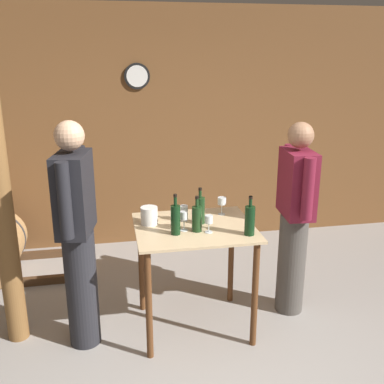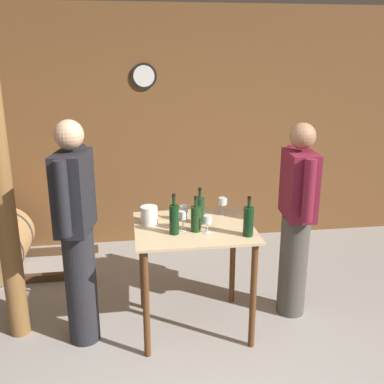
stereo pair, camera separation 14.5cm
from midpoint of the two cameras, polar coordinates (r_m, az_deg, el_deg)
name	(u,v)px [view 2 (the right image)]	position (r m, az deg, el deg)	size (l,w,h in m)	color
back_wall	(175,129)	(5.21, -1.35, 8.03)	(8.40, 0.08, 2.70)	brown
tasting_table	(194,247)	(3.58, 1.40, -7.02)	(0.93, 0.79, 0.89)	#D1B284
wooden_post	(0,173)	(3.54, -22.14, 2.23)	(0.16, 0.16, 2.70)	brown
wine_bottle_far_left	(174,219)	(3.33, -1.04, -3.41)	(0.07, 0.07, 0.31)	black
wine_bottle_left	(196,218)	(3.39, 1.71, -3.34)	(0.08, 0.08, 0.28)	#193819
wine_bottle_center	(200,210)	(3.54, 2.18, -2.27)	(0.08, 0.08, 0.29)	#193819
wine_bottle_right	(248,221)	(3.33, 8.43, -3.64)	(0.08, 0.08, 0.30)	black
wine_glass_near_left	(183,216)	(3.40, 0.07, -3.12)	(0.06, 0.06, 0.15)	silver
wine_glass_near_center	(184,210)	(3.60, 0.12, -2.27)	(0.07, 0.07, 0.13)	silver
wine_glass_near_right	(207,220)	(3.36, 3.22, -3.64)	(0.06, 0.06, 0.14)	silver
wine_glass_far_side	(223,202)	(3.73, 5.05, -1.28)	(0.07, 0.07, 0.15)	silver
ice_bucket	(149,215)	(3.56, -4.30, -2.92)	(0.13, 0.13, 0.14)	white
person_host	(297,218)	(3.84, 14.20, -3.18)	(0.25, 0.59, 1.67)	#4C4742
person_visitor_with_scarf	(77,231)	(3.43, -13.26, -4.80)	(0.29, 0.58, 1.75)	#232328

